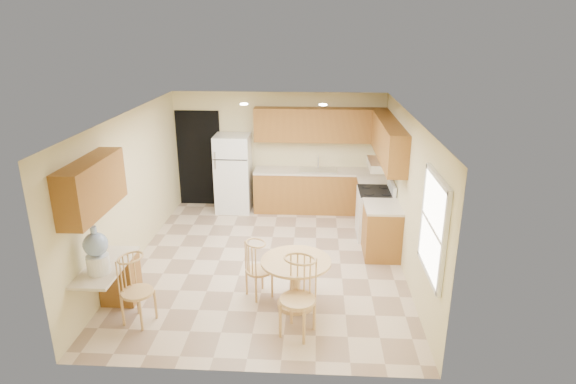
# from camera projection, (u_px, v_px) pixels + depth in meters

# --- Properties ---
(floor) EXTENTS (5.50, 5.50, 0.00)m
(floor) POSITION_uv_depth(u_px,v_px,m) (267.00, 262.00, 8.18)
(floor) COLOR #CDB294
(floor) RESTS_ON ground
(ceiling) EXTENTS (4.50, 5.50, 0.02)m
(ceiling) POSITION_uv_depth(u_px,v_px,m) (265.00, 116.00, 7.36)
(ceiling) COLOR white
(ceiling) RESTS_ON wall_back
(wall_back) EXTENTS (4.50, 0.02, 2.50)m
(wall_back) POSITION_uv_depth(u_px,v_px,m) (279.00, 151.00, 10.37)
(wall_back) COLOR beige
(wall_back) RESTS_ON floor
(wall_front) EXTENTS (4.50, 0.02, 2.50)m
(wall_front) POSITION_uv_depth(u_px,v_px,m) (241.00, 276.00, 5.18)
(wall_front) COLOR beige
(wall_front) RESTS_ON floor
(wall_left) EXTENTS (0.02, 5.50, 2.50)m
(wall_left) POSITION_uv_depth(u_px,v_px,m) (130.00, 190.00, 7.89)
(wall_left) COLOR beige
(wall_left) RESTS_ON floor
(wall_right) EXTENTS (0.02, 5.50, 2.50)m
(wall_right) POSITION_uv_depth(u_px,v_px,m) (407.00, 195.00, 7.65)
(wall_right) COLOR beige
(wall_right) RESTS_ON floor
(doorway) EXTENTS (0.90, 0.02, 2.10)m
(doorway) POSITION_uv_depth(u_px,v_px,m) (199.00, 158.00, 10.51)
(doorway) COLOR black
(doorway) RESTS_ON floor
(base_cab_back) EXTENTS (2.75, 0.60, 0.87)m
(base_cab_back) POSITION_uv_depth(u_px,v_px,m) (319.00, 191.00, 10.30)
(base_cab_back) COLOR #9A6327
(base_cab_back) RESTS_ON floor
(counter_back) EXTENTS (2.75, 0.63, 0.04)m
(counter_back) POSITION_uv_depth(u_px,v_px,m) (319.00, 171.00, 10.15)
(counter_back) COLOR beige
(counter_back) RESTS_ON base_cab_back
(base_cab_right_a) EXTENTS (0.60, 0.59, 0.87)m
(base_cab_right_a) POSITION_uv_depth(u_px,v_px,m) (372.00, 202.00, 9.68)
(base_cab_right_a) COLOR #9A6327
(base_cab_right_a) RESTS_ON floor
(counter_right_a) EXTENTS (0.63, 0.59, 0.04)m
(counter_right_a) POSITION_uv_depth(u_px,v_px,m) (374.00, 181.00, 9.54)
(counter_right_a) COLOR beige
(counter_right_a) RESTS_ON base_cab_right_a
(base_cab_right_b) EXTENTS (0.60, 0.80, 0.87)m
(base_cab_right_b) POSITION_uv_depth(u_px,v_px,m) (381.00, 231.00, 8.31)
(base_cab_right_b) COLOR #9A6327
(base_cab_right_b) RESTS_ON floor
(counter_right_b) EXTENTS (0.63, 0.80, 0.04)m
(counter_right_b) POSITION_uv_depth(u_px,v_px,m) (383.00, 207.00, 8.16)
(counter_right_b) COLOR beige
(counter_right_b) RESTS_ON base_cab_right_b
(upper_cab_back) EXTENTS (2.75, 0.33, 0.70)m
(upper_cab_back) POSITION_uv_depth(u_px,v_px,m) (320.00, 125.00, 9.97)
(upper_cab_back) COLOR #9A6327
(upper_cab_back) RESTS_ON wall_back
(upper_cab_right) EXTENTS (0.33, 2.42, 0.70)m
(upper_cab_right) POSITION_uv_depth(u_px,v_px,m) (388.00, 141.00, 8.60)
(upper_cab_right) COLOR #9A6327
(upper_cab_right) RESTS_ON wall_right
(upper_cab_left) EXTENTS (0.33, 1.40, 0.70)m
(upper_cab_left) POSITION_uv_depth(u_px,v_px,m) (92.00, 186.00, 6.18)
(upper_cab_left) COLOR #9A6327
(upper_cab_left) RESTS_ON wall_left
(sink) EXTENTS (0.78, 0.44, 0.01)m
(sink) POSITION_uv_depth(u_px,v_px,m) (318.00, 170.00, 10.15)
(sink) COLOR silver
(sink) RESTS_ON counter_back
(range_hood) EXTENTS (0.50, 0.76, 0.14)m
(range_hood) POSITION_uv_depth(u_px,v_px,m) (382.00, 164.00, 8.72)
(range_hood) COLOR silver
(range_hood) RESTS_ON upper_cab_right
(desk_pedestal) EXTENTS (0.48, 0.42, 0.72)m
(desk_pedestal) POSITION_uv_depth(u_px,v_px,m) (120.00, 278.00, 6.93)
(desk_pedestal) COLOR #9A6327
(desk_pedestal) RESTS_ON floor
(desk_top) EXTENTS (0.50, 1.20, 0.04)m
(desk_top) POSITION_uv_depth(u_px,v_px,m) (106.00, 267.00, 6.44)
(desk_top) COLOR beige
(desk_top) RESTS_ON desk_pedestal
(window) EXTENTS (0.06, 1.12, 1.30)m
(window) POSITION_uv_depth(u_px,v_px,m) (434.00, 227.00, 5.83)
(window) COLOR white
(window) RESTS_ON wall_right
(can_light_a) EXTENTS (0.14, 0.14, 0.02)m
(can_light_a) POSITION_uv_depth(u_px,v_px,m) (244.00, 104.00, 8.52)
(can_light_a) COLOR white
(can_light_a) RESTS_ON ceiling
(can_light_b) EXTENTS (0.14, 0.14, 0.02)m
(can_light_b) POSITION_uv_depth(u_px,v_px,m) (323.00, 105.00, 8.45)
(can_light_b) COLOR white
(can_light_b) RESTS_ON ceiling
(refrigerator) EXTENTS (0.73, 0.71, 1.65)m
(refrigerator) POSITION_uv_depth(u_px,v_px,m) (233.00, 173.00, 10.23)
(refrigerator) COLOR white
(refrigerator) RESTS_ON floor
(stove) EXTENTS (0.65, 0.76, 1.09)m
(stove) POSITION_uv_depth(u_px,v_px,m) (375.00, 213.00, 9.04)
(stove) COLOR white
(stove) RESTS_ON floor
(dining_table) EXTENTS (0.98, 0.98, 0.73)m
(dining_table) POSITION_uv_depth(u_px,v_px,m) (296.00, 276.00, 6.75)
(dining_table) COLOR tan
(dining_table) RESTS_ON floor
(chair_table_a) EXTENTS (0.38, 0.48, 0.87)m
(chair_table_a) POSITION_uv_depth(u_px,v_px,m) (258.00, 266.00, 6.92)
(chair_table_a) COLOR tan
(chair_table_a) RESTS_ON floor
(chair_table_b) EXTENTS (0.47, 0.52, 1.05)m
(chair_table_b) POSITION_uv_depth(u_px,v_px,m) (297.00, 294.00, 5.98)
(chair_table_b) COLOR tan
(chair_table_b) RESTS_ON floor
(chair_desk) EXTENTS (0.42, 0.55, 0.95)m
(chair_desk) POSITION_uv_depth(u_px,v_px,m) (134.00, 287.00, 6.26)
(chair_desk) COLOR tan
(chair_desk) RESTS_ON floor
(water_crock) EXTENTS (0.31, 0.31, 0.65)m
(water_crock) POSITION_uv_depth(u_px,v_px,m) (97.00, 252.00, 6.16)
(water_crock) COLOR white
(water_crock) RESTS_ON desk_top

